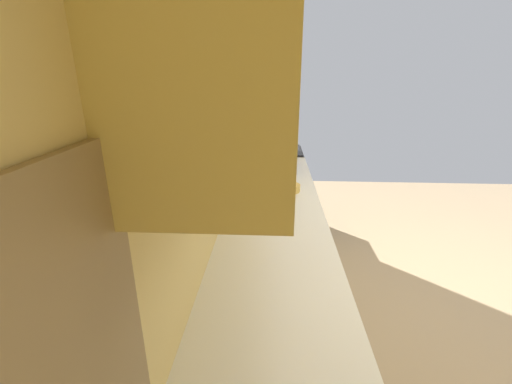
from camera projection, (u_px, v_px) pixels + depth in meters
name	position (u px, v px, depth m)	size (l,w,h in m)	color
ground_plane	(452.00, 335.00, 2.36)	(6.99, 6.99, 0.00)	tan
wall_back	(213.00, 142.00, 1.97)	(4.49, 0.12, 2.76)	#F0CC74
counter_run	(272.00, 309.00, 1.94)	(3.66, 0.65, 0.92)	#E2C86F
upper_cabinets	(246.00, 66.00, 1.48)	(2.14, 0.34, 0.59)	#E8C86D
oven_range	(274.00, 188.00, 3.92)	(0.59, 0.65, 1.10)	black
microwave	(272.00, 152.00, 3.02)	(0.53, 0.34, 0.31)	#B7BABF
bowl	(288.00, 187.00, 2.50)	(0.18, 0.18, 0.05)	gold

